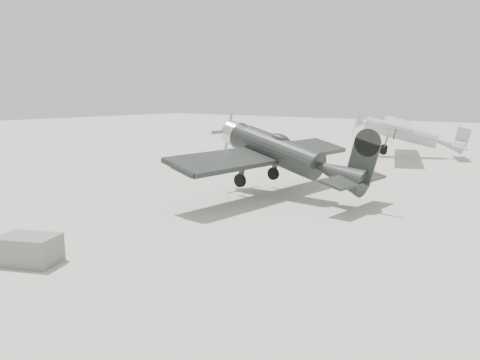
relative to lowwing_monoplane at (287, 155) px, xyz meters
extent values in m
plane|color=#A09D8D|center=(-0.29, -8.14, -2.06)|extent=(160.00, 160.00, 0.00)
cylinder|color=black|center=(-0.40, 0.03, 0.07)|extent=(4.47, 1.68, 1.40)
cone|color=black|center=(2.89, -0.19, 0.12)|extent=(2.67, 1.46, 1.30)
cylinder|color=#B8BBBD|center=(-3.43, 0.22, 0.07)|extent=(0.98, 1.29, 1.24)
cone|color=#B8BBBD|center=(-4.03, 0.26, 0.07)|extent=(0.38, 0.58, 0.56)
cube|color=#B8BBBD|center=(-3.96, 0.26, 0.07)|extent=(0.07, 0.18, 2.59)
ellipsoid|color=black|center=(-0.59, 0.04, 0.69)|extent=(1.14, 0.75, 0.46)
cube|color=black|center=(-1.09, 0.07, -0.28)|extent=(2.86, 12.08, 0.22)
cube|color=black|center=(3.69, -0.24, 0.17)|extent=(1.36, 4.25, 0.10)
cube|color=black|center=(3.84, -0.25, 1.02)|extent=(1.20, 0.18, 1.80)
cylinder|color=black|center=(-1.58, -1.25, -1.64)|extent=(0.69, 0.20, 0.68)
cylinder|color=black|center=(-1.40, 1.44, -1.64)|extent=(0.69, 0.20, 0.68)
cylinder|color=#333333|center=(-1.58, -1.25, -0.98)|extent=(0.12, 0.12, 1.40)
cylinder|color=#333333|center=(-1.40, 1.44, -0.98)|extent=(0.12, 0.12, 1.40)
cylinder|color=black|center=(3.94, -0.25, -0.31)|extent=(0.22, 0.09, 0.22)
cylinder|color=#9B9EA0|center=(-0.87, 18.44, -0.10)|extent=(5.76, 3.03, 1.20)
cone|color=#9B9EA0|center=(2.74, 19.72, -0.10)|extent=(2.22, 1.69, 1.09)
cone|color=#9B9EA0|center=(-3.85, 17.38, -0.10)|extent=(1.00, 1.29, 1.14)
cube|color=#9B9EA0|center=(-4.27, 17.23, -0.10)|extent=(0.10, 0.16, 2.40)
cube|color=#9B9EA0|center=(-1.28, 18.29, 0.58)|extent=(5.98, 12.02, 0.20)
cube|color=#9B9EA0|center=(3.25, 19.90, -0.05)|extent=(2.17, 3.83, 0.09)
cube|color=#9B9EA0|center=(3.35, 19.94, 0.66)|extent=(0.96, 0.41, 1.42)
cylinder|color=black|center=(-1.29, 17.02, -1.76)|extent=(0.63, 0.35, 0.61)
cylinder|color=black|center=(-2.09, 19.28, -1.76)|extent=(0.63, 0.35, 0.61)
cylinder|color=#333333|center=(-1.29, 17.02, -1.14)|extent=(0.13, 0.13, 1.31)
cylinder|color=#333333|center=(-2.09, 19.28, -1.14)|extent=(0.13, 0.13, 1.31)
cylinder|color=black|center=(3.46, 19.98, -0.43)|extent=(0.21, 0.14, 0.20)
cube|color=slate|center=(-1.11, -12.50, -1.64)|extent=(2.00, 1.69, 0.85)
camera|label=1|loc=(11.93, -19.12, 2.87)|focal=35.00mm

